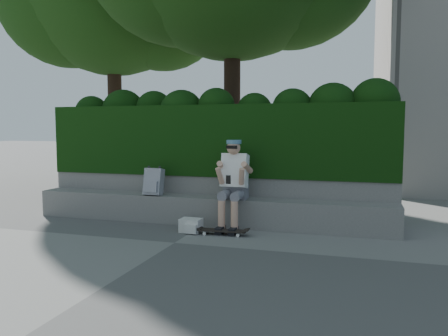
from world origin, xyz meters
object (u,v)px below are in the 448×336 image
(skateboard, at_px, (222,231))
(backpack_ground, at_px, (191,225))
(backpack_plaid, at_px, (154,182))
(person, at_px, (234,181))

(skateboard, relative_size, backpack_ground, 2.29)
(backpack_plaid, height_order, backpack_ground, backpack_plaid)
(person, height_order, backpack_ground, person)
(skateboard, bearing_deg, person, 80.56)
(skateboard, xyz_separation_m, backpack_ground, (-0.50, 0.04, 0.04))
(backpack_ground, bearing_deg, person, 39.79)
(backpack_plaid, xyz_separation_m, backpack_ground, (0.86, -0.50, -0.57))
(person, height_order, skateboard, person)
(person, xyz_separation_m, backpack_ground, (-0.55, -0.42, -0.65))
(backpack_ground, bearing_deg, skateboard, -1.78)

